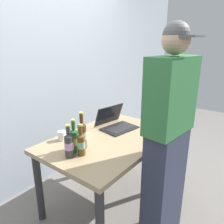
{
  "coord_description": "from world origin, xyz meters",
  "views": [
    {
      "loc": [
        -1.49,
        -1.19,
        1.62
      ],
      "look_at": [
        0.04,
        0.0,
        0.99
      ],
      "focal_mm": 34.94,
      "sensor_mm": 36.0,
      "label": 1
    }
  ],
  "objects": [
    {
      "name": "ground_plane",
      "position": [
        0.0,
        0.0,
        0.0
      ],
      "size": [
        8.0,
        8.0,
        0.0
      ],
      "primitive_type": "plane",
      "color": "slate",
      "rests_on": "ground"
    },
    {
      "name": "beer_bottle_green",
      "position": [
        -0.47,
        0.03,
        0.84
      ],
      "size": [
        0.07,
        0.07,
        0.27
      ],
      "color": "#333333",
      "rests_on": "desk"
    },
    {
      "name": "beer_bottle_brown",
      "position": [
        -0.39,
        -0.02,
        0.84
      ],
      "size": [
        0.06,
        0.06,
        0.27
      ],
      "color": "brown",
      "rests_on": "desk"
    },
    {
      "name": "coffee_mug",
      "position": [
        -0.3,
        0.32,
        0.78
      ],
      "size": [
        0.11,
        0.07,
        0.09
      ],
      "color": "white",
      "rests_on": "desk"
    },
    {
      "name": "beer_bottle_dark",
      "position": [
        -0.3,
        0.06,
        0.86
      ],
      "size": [
        0.08,
        0.08,
        0.32
      ],
      "color": "#472B14",
      "rests_on": "desk"
    },
    {
      "name": "desk",
      "position": [
        0.0,
        0.0,
        0.63
      ],
      "size": [
        1.27,
        0.86,
        0.74
      ],
      "color": "#9E8460",
      "rests_on": "ground"
    },
    {
      "name": "person_figure",
      "position": [
        -0.02,
        -0.59,
        0.88
      ],
      "size": [
        0.45,
        0.3,
        1.75
      ],
      "color": "#2D3347",
      "rests_on": "ground"
    },
    {
      "name": "laptop",
      "position": [
        0.25,
        0.11,
        0.78
      ],
      "size": [
        0.41,
        0.39,
        0.22
      ],
      "color": "black",
      "rests_on": "desk"
    },
    {
      "name": "beer_bottle_amber",
      "position": [
        -0.4,
        0.05,
        0.85
      ],
      "size": [
        0.07,
        0.07,
        0.29
      ],
      "color": "#1E5123",
      "rests_on": "desk"
    },
    {
      "name": "back_wall",
      "position": [
        0.0,
        0.92,
        1.3
      ],
      "size": [
        6.0,
        0.1,
        2.6
      ],
      "primitive_type": "cube",
      "color": "#99A3AD",
      "rests_on": "ground"
    }
  ]
}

